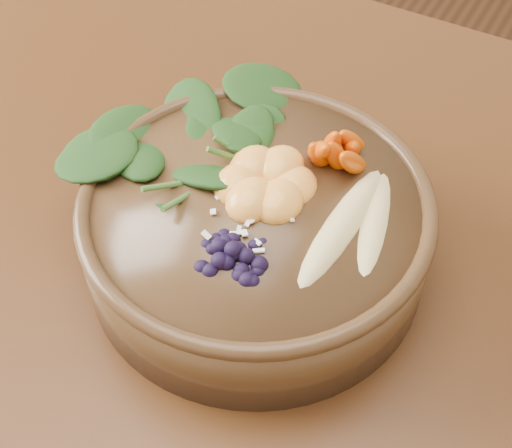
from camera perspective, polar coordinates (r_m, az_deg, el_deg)
The scene contains 8 objects.
dining_table at distance 0.78m, azimuth -15.78°, elevation -1.38°, with size 1.60×0.90×0.75m.
stoneware_bowl at distance 0.59m, azimuth -0.00°, elevation -0.64°, with size 0.28×0.28×0.08m, color #4F341B.
kale_heap at distance 0.60m, azimuth -2.08°, elevation 8.25°, with size 0.19×0.17×0.04m, color #1E4016, non-canonical shape.
carrot_cluster at distance 0.58m, azimuth 7.43°, elevation 8.49°, with size 0.06×0.06×0.08m, color #D54E00, non-canonical shape.
banana_halves at distance 0.54m, azimuth 8.33°, elevation 0.99°, with size 0.07×0.16×0.03m.
mandarin_cluster at distance 0.56m, azimuth 0.80°, elevation 4.18°, with size 0.08×0.09×0.03m, color #F89E3A, non-canonical shape.
blueberry_pile at distance 0.51m, azimuth -1.94°, elevation -1.23°, with size 0.13×0.10×0.04m, color black, non-canonical shape.
coconut_flakes at distance 0.55m, azimuth -0.51°, elevation 0.71°, with size 0.09×0.07×0.01m, color white, non-canonical shape.
Camera 1 is at (0.42, -0.32, 1.24)m, focal length 50.00 mm.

